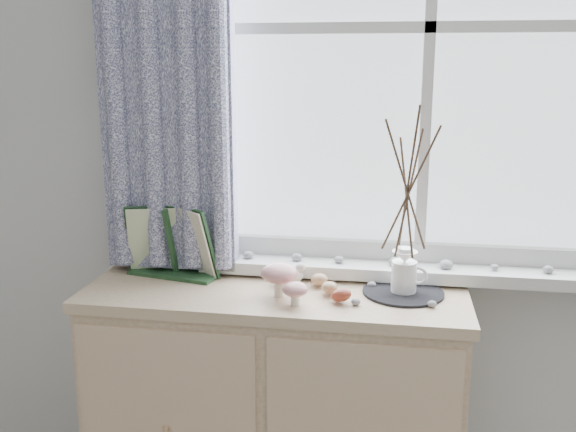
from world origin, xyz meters
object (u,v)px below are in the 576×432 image
at_px(sideboard, 275,411).
at_px(botanical_book, 169,243).
at_px(twig_pitcher, 408,186).
at_px(toadstool_cluster, 283,278).

bearing_deg(sideboard, botanical_book, 172.30).
height_order(sideboard, twig_pitcher, twig_pitcher).
relative_size(toadstool_cluster, twig_pitcher, 0.28).
bearing_deg(toadstool_cluster, twig_pitcher, 15.40).
height_order(toadstool_cluster, twig_pitcher, twig_pitcher).
relative_size(botanical_book, twig_pitcher, 0.60).
bearing_deg(sideboard, twig_pitcher, 3.99).
bearing_deg(twig_pitcher, toadstool_cluster, -151.51).
bearing_deg(twig_pitcher, botanical_book, -168.47).
relative_size(botanical_book, toadstool_cluster, 2.15).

